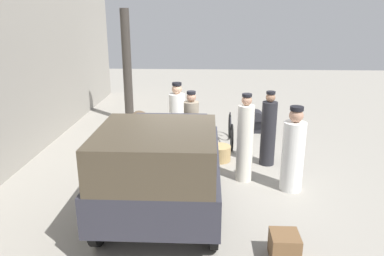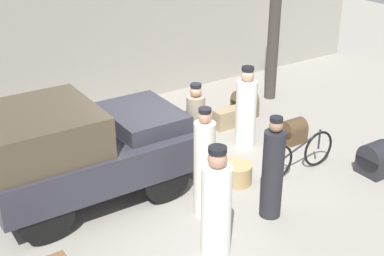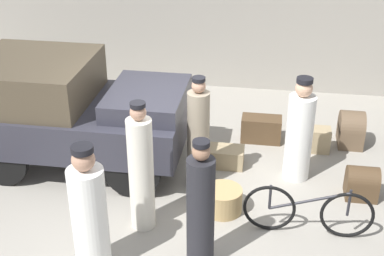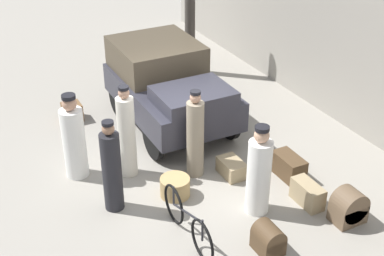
{
  "view_description": "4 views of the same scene",
  "coord_description": "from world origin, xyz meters",
  "px_view_note": "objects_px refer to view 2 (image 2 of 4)",
  "views": [
    {
      "loc": [
        -7.42,
        -0.14,
        3.34
      ],
      "look_at": [
        0.2,
        0.2,
        0.95
      ],
      "focal_mm": 35.0,
      "sensor_mm": 36.0,
      "label": 1
    },
    {
      "loc": [
        -4.36,
        -6.75,
        4.83
      ],
      "look_at": [
        0.2,
        0.2,
        0.95
      ],
      "focal_mm": 50.0,
      "sensor_mm": 36.0,
      "label": 2
    },
    {
      "loc": [
        1.25,
        -6.53,
        4.5
      ],
      "look_at": [
        0.2,
        0.2,
        0.95
      ],
      "focal_mm": 50.0,
      "sensor_mm": 36.0,
      "label": 3
    },
    {
      "loc": [
        7.74,
        -3.67,
        5.75
      ],
      "look_at": [
        0.2,
        0.2,
        0.95
      ],
      "focal_mm": 50.0,
      "sensor_mm": 36.0,
      "label": 4
    }
  ],
  "objects_px": {
    "truck": "(76,147)",
    "trunk_barrel_dark": "(376,159)",
    "bicycle": "(298,155)",
    "suitcase_black_upright": "(194,149)",
    "porter_standing_middle": "(273,172)",
    "trunk_umber_medium": "(293,131)",
    "trunk_large_brown": "(228,118)",
    "trunk_wicker_pale": "(245,104)",
    "suitcase_tan_flat": "(191,123)",
    "conductor_in_dark_uniform": "(204,167)",
    "porter_lifting_near_truck": "(246,111)",
    "wicker_basket": "(237,174)",
    "porter_carrying_trunk": "(196,134)",
    "porter_with_bicycle": "(216,207)"
  },
  "relations": [
    {
      "from": "conductor_in_dark_uniform",
      "to": "trunk_wicker_pale",
      "type": "bearing_deg",
      "value": 42.47
    },
    {
      "from": "porter_lifting_near_truck",
      "to": "trunk_barrel_dark",
      "type": "distance_m",
      "value": 2.55
    },
    {
      "from": "porter_lifting_near_truck",
      "to": "wicker_basket",
      "type": "bearing_deg",
      "value": -133.79
    },
    {
      "from": "truck",
      "to": "trunk_large_brown",
      "type": "xyz_separation_m",
      "value": [
        3.75,
        0.92,
        -0.75
      ]
    },
    {
      "from": "bicycle",
      "to": "suitcase_black_upright",
      "type": "height_order",
      "value": "bicycle"
    },
    {
      "from": "trunk_umber_medium",
      "to": "porter_carrying_trunk",
      "type": "bearing_deg",
      "value": -179.33
    },
    {
      "from": "porter_with_bicycle",
      "to": "porter_standing_middle",
      "type": "distance_m",
      "value": 1.29
    },
    {
      "from": "trunk_umber_medium",
      "to": "wicker_basket",
      "type": "bearing_deg",
      "value": -161.26
    },
    {
      "from": "bicycle",
      "to": "trunk_barrel_dark",
      "type": "bearing_deg",
      "value": -34.42
    },
    {
      "from": "suitcase_black_upright",
      "to": "trunk_umber_medium",
      "type": "bearing_deg",
      "value": -15.46
    },
    {
      "from": "wicker_basket",
      "to": "trunk_large_brown",
      "type": "distance_m",
      "value": 2.32
    },
    {
      "from": "trunk_barrel_dark",
      "to": "conductor_in_dark_uniform",
      "type": "bearing_deg",
      "value": 169.21
    },
    {
      "from": "truck",
      "to": "suitcase_tan_flat",
      "type": "distance_m",
      "value": 3.21
    },
    {
      "from": "wicker_basket",
      "to": "trunk_large_brown",
      "type": "relative_size",
      "value": 0.83
    },
    {
      "from": "suitcase_tan_flat",
      "to": "suitcase_black_upright",
      "type": "relative_size",
      "value": 1.17
    },
    {
      "from": "wicker_basket",
      "to": "trunk_barrel_dark",
      "type": "distance_m",
      "value": 2.53
    },
    {
      "from": "truck",
      "to": "trunk_barrel_dark",
      "type": "bearing_deg",
      "value": -24.1
    },
    {
      "from": "trunk_large_brown",
      "to": "trunk_wicker_pale",
      "type": "bearing_deg",
      "value": 24.18
    },
    {
      "from": "porter_with_bicycle",
      "to": "suitcase_black_upright",
      "type": "xyz_separation_m",
      "value": [
        1.34,
        2.58,
        -0.6
      ]
    },
    {
      "from": "porter_lifting_near_truck",
      "to": "trunk_barrel_dark",
      "type": "height_order",
      "value": "porter_lifting_near_truck"
    },
    {
      "from": "porter_with_bicycle",
      "to": "trunk_wicker_pale",
      "type": "distance_m",
      "value": 4.96
    },
    {
      "from": "porter_carrying_trunk",
      "to": "trunk_large_brown",
      "type": "bearing_deg",
      "value": 37.36
    },
    {
      "from": "suitcase_black_upright",
      "to": "porter_carrying_trunk",
      "type": "bearing_deg",
      "value": -120.86
    },
    {
      "from": "truck",
      "to": "porter_lifting_near_truck",
      "type": "height_order",
      "value": "truck"
    },
    {
      "from": "porter_with_bicycle",
      "to": "suitcase_tan_flat",
      "type": "height_order",
      "value": "porter_with_bicycle"
    },
    {
      "from": "suitcase_tan_flat",
      "to": "trunk_large_brown",
      "type": "relative_size",
      "value": 1.06
    },
    {
      "from": "trunk_large_brown",
      "to": "truck",
      "type": "bearing_deg",
      "value": -166.25
    },
    {
      "from": "porter_standing_middle",
      "to": "trunk_large_brown",
      "type": "xyz_separation_m",
      "value": [
        1.43,
        3.01,
        -0.58
      ]
    },
    {
      "from": "porter_standing_middle",
      "to": "trunk_umber_medium",
      "type": "distance_m",
      "value": 2.79
    },
    {
      "from": "porter_carrying_trunk",
      "to": "suitcase_black_upright",
      "type": "bearing_deg",
      "value": 59.14
    },
    {
      "from": "porter_standing_middle",
      "to": "trunk_umber_medium",
      "type": "relative_size",
      "value": 3.49
    },
    {
      "from": "suitcase_black_upright",
      "to": "suitcase_tan_flat",
      "type": "bearing_deg",
      "value": 60.11
    },
    {
      "from": "suitcase_tan_flat",
      "to": "porter_carrying_trunk",
      "type": "bearing_deg",
      "value": -120.27
    },
    {
      "from": "wicker_basket",
      "to": "porter_carrying_trunk",
      "type": "height_order",
      "value": "porter_carrying_trunk"
    },
    {
      "from": "porter_lifting_near_truck",
      "to": "suitcase_tan_flat",
      "type": "distance_m",
      "value": 1.33
    },
    {
      "from": "porter_standing_middle",
      "to": "porter_with_bicycle",
      "type": "bearing_deg",
      "value": -167.47
    },
    {
      "from": "trunk_umber_medium",
      "to": "trunk_large_brown",
      "type": "distance_m",
      "value": 1.45
    },
    {
      "from": "trunk_wicker_pale",
      "to": "suitcase_tan_flat",
      "type": "bearing_deg",
      "value": -176.12
    },
    {
      "from": "porter_lifting_near_truck",
      "to": "suitcase_tan_flat",
      "type": "bearing_deg",
      "value": 118.09
    },
    {
      "from": "porter_with_bicycle",
      "to": "conductor_in_dark_uniform",
      "type": "bearing_deg",
      "value": 65.34
    },
    {
      "from": "conductor_in_dark_uniform",
      "to": "bicycle",
      "type": "bearing_deg",
      "value": 4.08
    },
    {
      "from": "conductor_in_dark_uniform",
      "to": "porter_carrying_trunk",
      "type": "height_order",
      "value": "conductor_in_dark_uniform"
    },
    {
      "from": "trunk_barrel_dark",
      "to": "trunk_wicker_pale",
      "type": "xyz_separation_m",
      "value": [
        -0.32,
        3.35,
        -0.0
      ]
    },
    {
      "from": "truck",
      "to": "suitcase_black_upright",
      "type": "height_order",
      "value": "truck"
    },
    {
      "from": "trunk_barrel_dark",
      "to": "trunk_wicker_pale",
      "type": "relative_size",
      "value": 0.99
    },
    {
      "from": "wicker_basket",
      "to": "suitcase_black_upright",
      "type": "height_order",
      "value": "wicker_basket"
    },
    {
      "from": "truck",
      "to": "trunk_umber_medium",
      "type": "distance_m",
      "value": 4.5
    },
    {
      "from": "suitcase_tan_flat",
      "to": "trunk_large_brown",
      "type": "bearing_deg",
      "value": -13.83
    },
    {
      "from": "trunk_umber_medium",
      "to": "truck",
      "type": "bearing_deg",
      "value": 175.34
    },
    {
      "from": "bicycle",
      "to": "trunk_wicker_pale",
      "type": "xyz_separation_m",
      "value": [
        0.82,
        2.57,
        -0.08
      ]
    }
  ]
}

